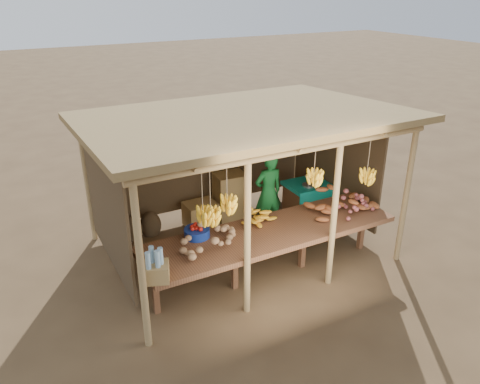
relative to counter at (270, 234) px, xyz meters
name	(u,v)px	position (x,y,z in m)	size (l,w,h in m)	color
ground	(240,248)	(0.00, 0.95, -0.74)	(60.00, 60.00, 0.00)	brown
stall_structure	(242,142)	(-0.01, 0.88, 1.17)	(4.70, 3.50, 2.43)	#A68655
counter	(270,234)	(0.00, 0.00, 0.00)	(3.90, 1.05, 0.80)	brown
potato_heap	(211,235)	(-0.97, 0.00, 0.24)	(0.95, 0.57, 0.36)	#A17953
sweet_potato_heap	(340,199)	(1.35, 0.09, 0.24)	(1.11, 0.66, 0.36)	#A25429
onion_heap	(355,202)	(1.49, -0.11, 0.24)	(0.75, 0.45, 0.35)	#A95252
banana_pile	(257,214)	(-0.07, 0.28, 0.23)	(0.54, 0.32, 0.34)	yellow
tomato_basin	(197,232)	(-1.02, 0.35, 0.14)	(0.37, 0.37, 0.19)	navy
bottle_box	(154,268)	(-1.90, -0.39, 0.23)	(0.43, 0.38, 0.44)	#9E7C47
vendor	(268,193)	(0.76, 1.31, -0.01)	(0.53, 0.35, 1.46)	#1B7B32
tarp_crate	(306,200)	(1.65, 1.36, -0.36)	(0.79, 0.69, 0.93)	brown
carton_stack	(221,202)	(0.15, 1.99, -0.34)	(1.20, 0.48, 0.90)	#9E7C47
burlap_sacks	(141,225)	(-1.34, 2.15, -0.52)	(0.72, 0.38, 0.51)	#4C3923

